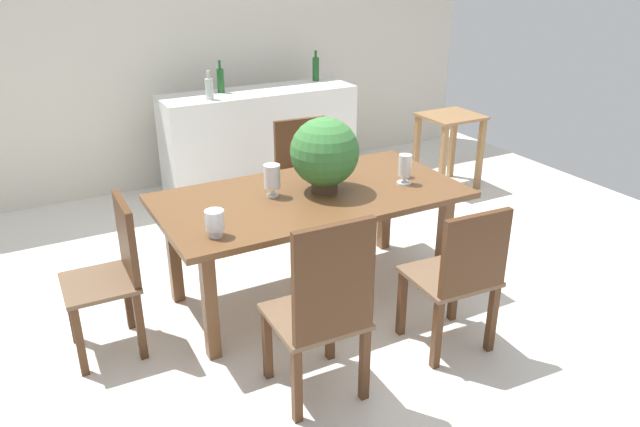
% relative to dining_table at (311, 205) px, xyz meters
% --- Properties ---
extents(ground_plane, '(7.04, 7.04, 0.00)m').
position_rel_dining_table_xyz_m(ground_plane, '(0.00, 0.01, -0.66)').
color(ground_plane, silver).
extents(back_wall, '(6.40, 0.10, 2.60)m').
position_rel_dining_table_xyz_m(back_wall, '(0.00, 2.61, 0.64)').
color(back_wall, beige).
rests_on(back_wall, ground).
extents(dining_table, '(1.97, 1.02, 0.74)m').
position_rel_dining_table_xyz_m(dining_table, '(0.00, 0.00, 0.00)').
color(dining_table, brown).
rests_on(dining_table, ground).
extents(chair_near_left, '(0.48, 0.48, 1.06)m').
position_rel_dining_table_xyz_m(chair_near_left, '(-0.45, -1.00, -0.08)').
color(chair_near_left, '#4C2D19').
rests_on(chair_near_left, ground).
extents(chair_near_right, '(0.49, 0.47, 0.92)m').
position_rel_dining_table_xyz_m(chair_near_right, '(0.44, -0.98, -0.14)').
color(chair_near_right, '#4C2D19').
rests_on(chair_near_right, ground).
extents(chair_far_right, '(0.51, 0.45, 0.93)m').
position_rel_dining_table_xyz_m(chair_far_right, '(0.45, 0.98, -0.14)').
color(chair_far_right, '#4C2D19').
rests_on(chair_far_right, ground).
extents(chair_head_end, '(0.41, 0.43, 0.92)m').
position_rel_dining_table_xyz_m(chair_head_end, '(-1.27, -0.00, -0.15)').
color(chair_head_end, '#4C2D19').
rests_on(chair_head_end, ground).
extents(flower_centerpiece, '(0.44, 0.44, 0.49)m').
position_rel_dining_table_xyz_m(flower_centerpiece, '(0.10, -0.00, 0.34)').
color(flower_centerpiece, '#4C3828').
rests_on(flower_centerpiece, dining_table).
extents(crystal_vase_left, '(0.11, 0.11, 0.15)m').
position_rel_dining_table_xyz_m(crystal_vase_left, '(-0.76, -0.32, 0.17)').
color(crystal_vase_left, silver).
rests_on(crystal_vase_left, dining_table).
extents(crystal_vase_center_near, '(0.10, 0.10, 0.20)m').
position_rel_dining_table_xyz_m(crystal_vase_center_near, '(0.63, -0.14, 0.20)').
color(crystal_vase_center_near, silver).
rests_on(crystal_vase_center_near, dining_table).
extents(crystal_vase_right, '(0.10, 0.10, 0.21)m').
position_rel_dining_table_xyz_m(crystal_vase_right, '(-0.24, 0.07, 0.21)').
color(crystal_vase_right, silver).
rests_on(crystal_vase_right, dining_table).
extents(wine_glass, '(0.07, 0.07, 0.16)m').
position_rel_dining_table_xyz_m(wine_glass, '(0.71, -0.04, 0.20)').
color(wine_glass, silver).
rests_on(wine_glass, dining_table).
extents(kitchen_counter, '(1.82, 0.53, 0.99)m').
position_rel_dining_table_xyz_m(kitchen_counter, '(0.48, 1.95, -0.17)').
color(kitchen_counter, silver).
rests_on(kitchen_counter, ground).
extents(wine_bottle_tall, '(0.06, 0.06, 0.29)m').
position_rel_dining_table_xyz_m(wine_bottle_tall, '(1.16, 2.10, 0.45)').
color(wine_bottle_tall, '#194C1E').
rests_on(wine_bottle_tall, kitchen_counter).
extents(wine_bottle_green, '(0.07, 0.07, 0.25)m').
position_rel_dining_table_xyz_m(wine_bottle_green, '(-0.03, 1.82, 0.43)').
color(wine_bottle_green, '#B2BFB7').
rests_on(wine_bottle_green, kitchen_counter).
extents(wine_bottle_amber, '(0.06, 0.06, 0.29)m').
position_rel_dining_table_xyz_m(wine_bottle_amber, '(0.15, 2.04, 0.44)').
color(wine_bottle_amber, '#194C1E').
rests_on(wine_bottle_amber, kitchen_counter).
extents(side_table, '(0.54, 0.49, 0.73)m').
position_rel_dining_table_xyz_m(side_table, '(2.14, 1.20, -0.13)').
color(side_table, olive).
rests_on(side_table, ground).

